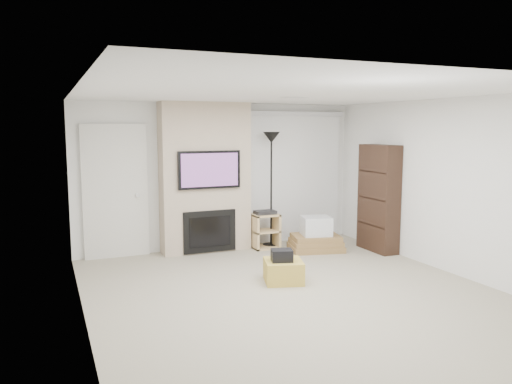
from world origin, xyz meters
name	(u,v)px	position (x,y,z in m)	size (l,w,h in m)	color
floor	(293,293)	(0.00, 0.00, 0.00)	(5.00, 5.50, 0.00)	#A69D86
ceiling	(295,93)	(0.00, 0.00, 2.50)	(5.00, 5.50, 0.00)	white
wall_back	(221,176)	(0.00, 2.75, 1.25)	(5.00, 2.50, 0.00)	white
wall_front	(467,242)	(0.00, -2.75, 1.25)	(5.00, 2.50, 0.00)	white
wall_left	(81,208)	(-2.50, 0.00, 1.25)	(5.50, 2.50, 0.00)	white
wall_right	(449,186)	(2.50, 0.00, 1.25)	(5.50, 2.50, 0.00)	white
hvac_vent	(294,97)	(0.40, 0.80, 2.50)	(0.35, 0.18, 0.01)	silver
ottoman	(283,271)	(0.09, 0.46, 0.15)	(0.50, 0.50, 0.30)	gold
black_bag	(282,255)	(0.05, 0.43, 0.38)	(0.28, 0.22, 0.16)	black
fireplace_wall	(205,178)	(-0.35, 2.54, 1.24)	(1.50, 0.47, 2.50)	#C1AB92
entry_door	(115,192)	(-1.80, 2.71, 1.05)	(1.02, 0.11, 2.14)	silver
vertical_blinds	(294,172)	(1.40, 2.70, 1.27)	(1.98, 0.10, 2.37)	silver
floor_lamp	(271,157)	(0.80, 2.40, 1.58)	(0.30, 0.30, 2.01)	black
av_stand	(265,228)	(0.65, 2.32, 0.35)	(0.45, 0.38, 0.66)	#E2BE80
box_stack	(316,237)	(1.38, 1.83, 0.22)	(1.00, 0.84, 0.58)	olive
bookshelf	(379,198)	(2.34, 1.41, 0.90)	(0.30, 0.80, 1.80)	black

